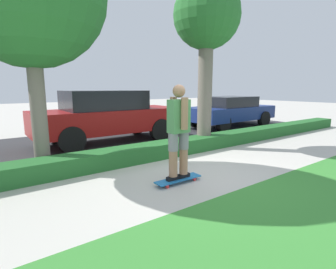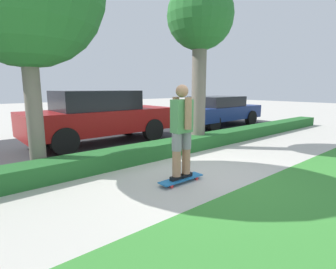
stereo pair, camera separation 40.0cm
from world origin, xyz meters
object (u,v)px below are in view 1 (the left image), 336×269
(skater_person, at_px, (179,130))
(tree_mid, at_px, (207,21))
(skateboard, at_px, (178,179))
(parked_car_rear, at_px, (230,110))
(parked_car_middle, at_px, (108,115))

(skater_person, relative_size, tree_mid, 0.37)
(skateboard, bearing_deg, tree_mid, 37.45)
(parked_car_rear, bearing_deg, parked_car_middle, 177.88)
(parked_car_middle, bearing_deg, tree_mid, -50.20)
(skateboard, xyz_separation_m, skater_person, (0.00, -0.00, 0.92))
(tree_mid, xyz_separation_m, parked_car_middle, (-1.96, 2.35, -2.65))
(skateboard, bearing_deg, parked_car_rear, 33.80)
(skateboard, relative_size, tree_mid, 0.20)
(parked_car_middle, bearing_deg, skater_person, -96.73)
(tree_mid, relative_size, parked_car_middle, 1.00)
(skateboard, distance_m, parked_car_rear, 7.59)
(parked_car_middle, height_order, parked_car_rear, parked_car_middle)
(parked_car_middle, bearing_deg, parked_car_rear, -0.24)
(parked_car_rear, bearing_deg, tree_mid, -150.62)
(skateboard, distance_m, parked_car_middle, 4.33)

